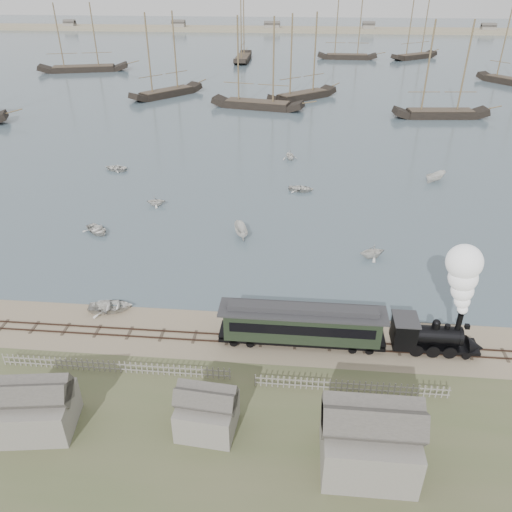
{
  "coord_description": "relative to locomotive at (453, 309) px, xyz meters",
  "views": [
    {
      "loc": [
        7.71,
        -36.46,
        28.71
      ],
      "look_at": [
        3.74,
        6.98,
        3.5
      ],
      "focal_mm": 35.0,
      "sensor_mm": 36.0,
      "label": 1
    }
  ],
  "objects": [
    {
      "name": "picket_fence_west",
      "position": [
        -27.23,
        -5.0,
        -4.54
      ],
      "size": [
        19.0,
        0.1,
        1.2
      ],
      "primitive_type": null,
      "color": "slate",
      "rests_on": "ground"
    },
    {
      "name": "rowboat_4",
      "position": [
        -4.35,
        15.75,
        -3.68
      ],
      "size": [
        3.48,
        3.73,
        1.59
      ],
      "primitive_type": "imported",
      "rotation": [
        0.0,
        0.0,
        5.06
      ],
      "color": "silver",
      "rests_on": "harbor_water"
    },
    {
      "name": "rail_track",
      "position": [
        -20.73,
        0.0,
        -4.5
      ],
      "size": [
        120.0,
        1.8,
        0.16
      ],
      "color": "#3B2920",
      "rests_on": "ground"
    },
    {
      "name": "far_spit",
      "position": [
        -20.73,
        252.0,
        -4.54
      ],
      "size": [
        500.0,
        20.0,
        1.8
      ],
      "primitive_type": "cube",
      "color": "tan",
      "rests_on": "ground"
    },
    {
      "name": "locomotive",
      "position": [
        0.0,
        0.0,
        0.0
      ],
      "size": [
        7.9,
        2.95,
        9.85
      ],
      "color": "black",
      "rests_on": "ground"
    },
    {
      "name": "schooner_8",
      "position": [
        2.35,
        160.68,
        5.52
      ],
      "size": [
        21.24,
        5.31,
        20.0
      ],
      "primitive_type": null,
      "rotation": [
        0.0,
        0.0,
        -0.02
      ],
      "color": "black",
      "rests_on": "harbor_water"
    },
    {
      "name": "ground",
      "position": [
        -20.73,
        2.0,
        -4.54
      ],
      "size": [
        600.0,
        600.0,
        0.0
      ],
      "primitive_type": "plane",
      "color": "tan",
      "rests_on": "ground"
    },
    {
      "name": "rowboat_5",
      "position": [
        7.95,
        40.43,
        -3.72
      ],
      "size": [
        3.5,
        4.02,
        1.51
      ],
      "primitive_type": "imported",
      "rotation": [
        0.0,
        0.0,
        2.2
      ],
      "color": "silver",
      "rests_on": "harbor_water"
    },
    {
      "name": "rowboat_7",
      "position": [
        -14.75,
        48.66,
        -3.68
      ],
      "size": [
        3.69,
        3.43,
        1.59
      ],
      "primitive_type": "imported",
      "rotation": [
        0.0,
        0.0,
        0.32
      ],
      "color": "silver",
      "rests_on": "harbor_water"
    },
    {
      "name": "rowboat_6",
      "position": [
        -42.95,
        40.78,
        -4.08
      ],
      "size": [
        3.56,
        4.4,
        0.8
      ],
      "primitive_type": "imported",
      "rotation": [
        0.0,
        0.0,
        4.49
      ],
      "color": "silver",
      "rests_on": "harbor_water"
    },
    {
      "name": "shed_left",
      "position": [
        -30.73,
        -11.0,
        -4.54
      ],
      "size": [
        5.0,
        4.0,
        4.1
      ],
      "primitive_type": null,
      "color": "slate",
      "rests_on": "ground"
    },
    {
      "name": "schooner_4",
      "position": [
        17.39,
        79.7,
        5.52
      ],
      "size": [
        20.86,
        6.6,
        20.0
      ],
      "primitive_type": null,
      "rotation": [
        0.0,
        0.0,
        0.09
      ],
      "color": "black",
      "rests_on": "harbor_water"
    },
    {
      "name": "beached_dinghy",
      "position": [
        -30.57,
        3.3,
        -4.11
      ],
      "size": [
        3.64,
        4.61,
        0.86
      ],
      "primitive_type": "imported",
      "rotation": [
        0.0,
        0.0,
        1.74
      ],
      "color": "silver",
      "rests_on": "ground"
    },
    {
      "name": "rowboat_3",
      "position": [
        -12.64,
        34.71,
        -4.09
      ],
      "size": [
        3.04,
        4.01,
        0.78
      ],
      "primitive_type": "imported",
      "rotation": [
        0.0,
        0.0,
        1.47
      ],
      "color": "silver",
      "rests_on": "harbor_water"
    },
    {
      "name": "picket_fence_east",
      "position": [
        -8.23,
        -5.5,
        -4.54
      ],
      "size": [
        15.0,
        0.1,
        1.2
      ],
      "primitive_type": null,
      "color": "slate",
      "rests_on": "ground"
    },
    {
      "name": "harbor_water",
      "position": [
        -20.73,
        172.0,
        -4.51
      ],
      "size": [
        600.0,
        336.0,
        0.06
      ],
      "primitive_type": "cube",
      "color": "#495E68",
      "rests_on": "ground"
    },
    {
      "name": "schooner_3",
      "position": [
        -13.06,
        94.85,
        5.52
      ],
      "size": [
        17.84,
        16.71,
        20.0
      ],
      "primitive_type": null,
      "rotation": [
        0.0,
        0.0,
        0.73
      ],
      "color": "black",
      "rests_on": "harbor_water"
    },
    {
      "name": "shed_right",
      "position": [
        -7.73,
        -12.0,
        -4.54
      ],
      "size": [
        6.0,
        5.0,
        5.1
      ],
      "primitive_type": null,
      "color": "slate",
      "rests_on": "ground"
    },
    {
      "name": "rowboat_0",
      "position": [
        -37.79,
        18.87,
        -4.08
      ],
      "size": [
        4.58,
        4.71,
        0.8
      ],
      "primitive_type": "imported",
      "rotation": [
        0.0,
        0.0,
        0.87
      ],
      "color": "silver",
      "rests_on": "harbor_water"
    },
    {
      "name": "rowboat_2",
      "position": [
        -19.84,
        19.64,
        -3.77
      ],
      "size": [
        3.91,
        2.5,
        1.41
      ],
      "primitive_type": "imported",
      "rotation": [
        0.0,
        0.0,
        3.48
      ],
      "color": "silver",
      "rests_on": "harbor_water"
    },
    {
      "name": "rowboat_1",
      "position": [
        -32.64,
        27.66,
        -3.79
      ],
      "size": [
        2.57,
        2.88,
        1.38
      ],
      "primitive_type": "imported",
      "rotation": [
        0.0,
        0.0,
        1.7
      ],
      "color": "silver",
      "rests_on": "harbor_water"
    },
    {
      "name": "schooner_9",
      "position": [
        26.76,
        163.42,
        5.52
      ],
      "size": [
        18.61,
        15.41,
        20.0
      ],
      "primitive_type": null,
      "rotation": [
        0.0,
        0.0,
        0.64
      ],
      "color": "black",
      "rests_on": "harbor_water"
    },
    {
      "name": "passenger_coach",
      "position": [
        -12.2,
        0.0,
        -2.35
      ],
      "size": [
        14.29,
        2.76,
        3.47
      ],
      "color": "black",
      "rests_on": "ground"
    },
    {
      "name": "schooner_6",
      "position": [
        -83.27,
        127.89,
        5.52
      ],
      "size": [
        28.17,
        13.74,
        20.0
      ],
      "primitive_type": null,
      "rotation": [
        0.0,
        0.0,
        0.28
      ],
      "color": "black",
      "rests_on": "harbor_water"
    },
    {
      "name": "schooner_1",
      "position": [
        -47.93,
        94.96,
        5.52
      ],
      "size": [
        16.76,
        18.88,
        20.0
      ],
      "primitive_type": null,
      "rotation": [
        0.0,
        0.0,
        0.88
      ],
      "color": "black",
      "rests_on": "harbor_water"
    },
    {
      "name": "shed_mid",
      "position": [
        -18.73,
        -10.0,
        -4.54
      ],
      "size": [
        4.0,
        3.5,
        3.6
      ],
      "primitive_type": null,
      "color": "slate",
      "rests_on": "ground"
    },
    {
      "name": "schooner_2",
      "position": [
        -23.56,
        84.43,
        5.52
      ],
      "size": [
        22.39,
        9.44,
        20.0
      ],
      "primitive_type": null,
      "rotation": [
        0.0,
        0.0,
        -0.21
      ],
      "color": "black",
      "rests_on": "harbor_water"
    },
    {
      "name": "schooner_7",
      "position": [
        -34.85,
        153.27,
        5.52
      ],
      "size": [
        5.11,
        21.92,
        20.0
      ],
      "primitive_type": null,
      "rotation": [
        0.0,
        0.0,
        1.57
      ],
      "color": "black",
      "rests_on": "harbor_water"
    }
  ]
}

